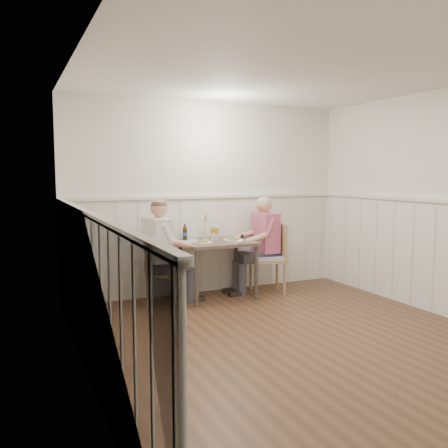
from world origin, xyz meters
The scene contains 16 objects.
ground_plane centered at (0.00, 0.00, 0.00)m, with size 4.50×4.50×0.00m, color #48301F.
room_shell centered at (0.00, 0.00, 1.52)m, with size 4.04×4.54×2.60m.
wainscot centered at (0.00, 0.69, 0.69)m, with size 4.00×4.49×1.34m.
dining_table centered at (-0.05, 1.84, 0.65)m, with size 0.93×0.70×0.75m.
chair_right centered at (0.74, 1.80, 0.52)m, with size 0.56×0.56×0.95m.
chair_left centered at (-0.88, 1.83, 0.45)m, with size 0.49×0.49×0.83m.
man_in_pink centered at (0.66, 1.89, 0.56)m, with size 0.62×0.43×1.35m.
diner_cream centered at (-0.84, 1.80, 0.56)m, with size 0.66×0.46×1.35m.
plate_man centered at (0.16, 1.82, 0.77)m, with size 0.27×0.27×0.07m.
plate_diner centered at (-0.29, 1.79, 0.77)m, with size 0.25×0.25×0.06m.
beer_glass_a centered at (0.01, 2.02, 0.87)m, with size 0.07×0.07×0.18m.
beer_glass_b centered at (-0.04, 2.04, 0.88)m, with size 0.08×0.08×0.20m.
beer_bottle centered at (-0.41, 2.10, 0.85)m, with size 0.06×0.06×0.22m.
rolled_napkin centered at (0.14, 1.57, 0.77)m, with size 0.16×0.15×0.04m.
grass_vase centered at (-0.14, 2.09, 0.91)m, with size 0.04×0.04×0.36m.
gingham_mat centered at (-0.37, 2.02, 0.75)m, with size 0.37×0.34×0.01m.
Camera 1 is at (-2.53, -3.79, 1.63)m, focal length 38.00 mm.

